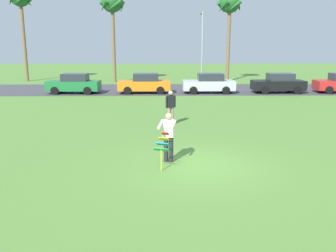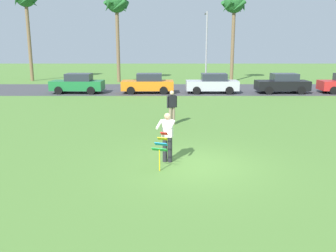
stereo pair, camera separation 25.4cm
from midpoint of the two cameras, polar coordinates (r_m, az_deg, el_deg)
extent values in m
plane|color=#568438|center=(12.50, 4.03, -6.12)|extent=(120.00, 120.00, 0.00)
cube|color=#424247|center=(32.38, 0.91, 5.74)|extent=(120.00, 8.00, 0.01)
cylinder|color=#26262B|center=(12.67, -0.10, -3.69)|extent=(0.16, 0.16, 0.90)
cylinder|color=#26262B|center=(12.71, -0.89, -3.63)|extent=(0.16, 0.16, 0.90)
cube|color=silver|center=(12.49, -0.50, -0.36)|extent=(0.40, 0.30, 0.60)
sphere|color=tan|center=(12.40, -0.51, 1.53)|extent=(0.22, 0.22, 0.22)
cylinder|color=silver|center=(12.17, 0.22, 0.16)|extent=(0.23, 0.59, 0.24)
cylinder|color=silver|center=(12.28, -1.78, 0.27)|extent=(0.23, 0.59, 0.24)
cube|color=red|center=(12.06, -1.03, -1.19)|extent=(0.25, 0.20, 0.12)
cube|color=yellow|center=(11.94, -1.24, -2.01)|extent=(0.35, 0.22, 0.12)
cube|color=#1E99D8|center=(11.83, -1.46, -2.84)|extent=(0.44, 0.25, 0.12)
cube|color=green|center=(11.72, -1.69, -3.69)|extent=(0.53, 0.28, 0.12)
cylinder|color=yellow|center=(11.82, -1.67, -5.37)|extent=(0.04, 0.04, 0.72)
cube|color=#1E7238|center=(30.77, -14.74, 6.13)|extent=(4.26, 1.85, 0.76)
cube|color=#282D38|center=(30.67, -14.54, 7.36)|extent=(2.07, 1.47, 0.60)
cylinder|color=black|center=(30.43, -17.48, 5.28)|extent=(0.65, 0.24, 0.64)
cylinder|color=black|center=(31.95, -16.58, 5.68)|extent=(0.65, 0.24, 0.64)
cylinder|color=black|center=(29.71, -12.69, 5.38)|extent=(0.65, 0.24, 0.64)
cylinder|color=black|center=(31.26, -12.00, 5.78)|extent=(0.65, 0.24, 0.64)
cube|color=orange|center=(29.95, -3.98, 6.34)|extent=(4.23, 1.77, 0.76)
cube|color=#282D38|center=(29.87, -3.71, 7.60)|extent=(2.04, 1.43, 0.60)
cylinder|color=black|center=(29.26, -6.58, 5.50)|extent=(0.64, 0.23, 0.64)
cylinder|color=black|center=(30.86, -6.35, 5.89)|extent=(0.64, 0.23, 0.64)
cylinder|color=black|center=(29.17, -1.45, 5.56)|extent=(0.64, 0.23, 0.64)
cylinder|color=black|center=(30.77, -1.48, 5.95)|extent=(0.64, 0.23, 0.64)
cube|color=silver|center=(30.13, 6.09, 6.34)|extent=(4.20, 1.71, 0.76)
cube|color=#282D38|center=(30.09, 6.41, 7.59)|extent=(2.02, 1.40, 0.60)
cylinder|color=black|center=(29.24, 3.73, 5.56)|extent=(0.64, 0.22, 0.64)
cylinder|color=black|center=(30.84, 3.48, 5.94)|extent=(0.64, 0.22, 0.64)
cylinder|color=black|center=(29.57, 8.78, 5.51)|extent=(0.64, 0.22, 0.64)
cylinder|color=black|center=(31.15, 8.28, 5.90)|extent=(0.64, 0.22, 0.64)
cube|color=black|center=(31.36, 16.57, 6.14)|extent=(4.25, 1.82, 0.76)
cube|color=#282D38|center=(31.34, 16.91, 7.33)|extent=(2.05, 1.45, 0.60)
cylinder|color=black|center=(30.23, 14.69, 5.40)|extent=(0.65, 0.24, 0.64)
cylinder|color=black|center=(31.76, 13.83, 5.80)|extent=(0.65, 0.24, 0.64)
cylinder|color=black|center=(31.10, 19.29, 5.30)|extent=(0.65, 0.24, 0.64)
cylinder|color=black|center=(32.59, 18.25, 5.70)|extent=(0.65, 0.24, 0.64)
cylinder|color=black|center=(32.06, 23.63, 5.15)|extent=(0.64, 0.23, 0.64)
cylinder|color=black|center=(33.54, 22.54, 5.55)|extent=(0.64, 0.23, 0.64)
cylinder|color=brown|center=(42.01, -21.71, 12.27)|extent=(0.36, 0.36, 8.44)
cone|color=#236028|center=(41.90, -20.91, 17.79)|extent=(0.44, 1.56, 1.28)
cone|color=#236028|center=(42.96, -21.35, 17.62)|extent=(1.62, 0.90, 1.28)
cone|color=#236028|center=(43.00, -22.91, 17.48)|extent=(1.27, 1.52, 1.28)
cone|color=#236028|center=(41.96, -23.49, 17.57)|extent=(1.27, 1.52, 1.28)
cone|color=#236028|center=(41.27, -22.25, 17.77)|extent=(1.62, 0.90, 1.28)
cylinder|color=brown|center=(38.68, -8.68, 12.55)|extent=(0.36, 0.36, 7.79)
sphere|color=#236028|center=(38.88, -8.90, 18.59)|extent=(2.10, 2.10, 2.10)
cone|color=#236028|center=(38.73, -7.41, 17.99)|extent=(0.44, 1.56, 1.28)
cone|color=#236028|center=(39.69, -8.25, 17.84)|extent=(1.62, 0.90, 1.28)
cone|color=#236028|center=(39.49, -9.92, 17.81)|extent=(1.27, 1.52, 1.28)
cone|color=#236028|center=(38.39, -10.18, 17.94)|extent=(1.27, 1.52, 1.28)
cone|color=#236028|center=(37.91, -8.60, 18.06)|extent=(1.62, 0.90, 1.28)
cylinder|color=brown|center=(39.39, 9.21, 12.54)|extent=(0.36, 0.36, 7.79)
sphere|color=#236028|center=(39.59, 9.43, 18.48)|extent=(2.10, 2.10, 2.10)
cone|color=#236028|center=(39.72, 10.82, 17.75)|extent=(0.44, 1.56, 1.28)
cone|color=#236028|center=(40.48, 9.60, 17.70)|extent=(1.62, 0.90, 1.28)
cone|color=#236028|center=(39.97, 8.12, 17.82)|extent=(1.27, 1.52, 1.28)
cone|color=#236028|center=(38.87, 8.39, 17.95)|extent=(1.27, 1.52, 1.28)
cone|color=#236028|center=(38.71, 10.10, 17.91)|extent=(1.62, 0.90, 1.28)
cylinder|color=#9E9EA3|center=(37.30, 5.17, 12.03)|extent=(0.16, 0.16, 7.00)
cylinder|color=#9E9EA3|center=(38.10, 5.16, 17.17)|extent=(0.10, 1.40, 0.10)
cube|color=#4C4C51|center=(38.74, 5.05, 17.04)|extent=(0.24, 0.44, 0.16)
cylinder|color=gray|center=(18.33, -0.23, 1.55)|extent=(0.16, 0.16, 0.90)
cylinder|color=gray|center=(18.42, 0.26, 1.60)|extent=(0.16, 0.16, 0.90)
cube|color=black|center=(18.24, 0.02, 3.88)|extent=(0.42, 0.37, 0.60)
sphere|color=beige|center=(18.18, 0.02, 5.19)|extent=(0.22, 0.22, 0.22)
cylinder|color=black|center=(18.13, -0.64, 3.71)|extent=(0.09, 0.09, 0.58)
cylinder|color=black|center=(18.36, 0.67, 3.83)|extent=(0.09, 0.09, 0.58)
camera|label=1|loc=(0.13, -90.54, -0.12)|focal=39.07mm
camera|label=2|loc=(0.13, 89.46, 0.12)|focal=39.07mm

